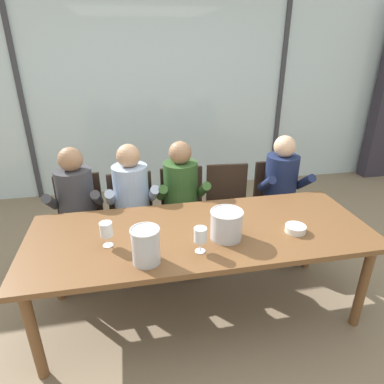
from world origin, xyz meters
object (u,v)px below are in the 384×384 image
(ice_bucket_secondary, at_px, (146,245))
(person_olive_shirt, at_px, (182,197))
(person_charcoal_jacket, at_px, (76,206))
(chair_right_of_center, at_px, (228,202))
(person_pale_blue_shirt, at_px, (132,201))
(chair_left_of_center, at_px, (132,212))
(dining_table, at_px, (201,239))
(wine_glass_by_left_taster, at_px, (200,236))
(tasting_bowl, at_px, (295,229))
(person_navy_polo, at_px, (283,188))
(chair_near_curtain, at_px, (81,214))
(chair_center, at_px, (184,206))
(wine_glass_near_bucket, at_px, (106,230))
(chair_near_window_right, at_px, (276,197))
(ice_bucket_primary, at_px, (226,224))

(ice_bucket_secondary, bearing_deg, person_olive_shirt, 69.07)
(person_charcoal_jacket, relative_size, person_olive_shirt, 1.00)
(chair_right_of_center, bearing_deg, person_pale_blue_shirt, -165.19)
(chair_left_of_center, bearing_deg, dining_table, -64.28)
(person_charcoal_jacket, distance_m, wine_glass_by_left_taster, 1.35)
(tasting_bowl, bearing_deg, person_olive_shirt, 127.01)
(person_charcoal_jacket, distance_m, person_navy_polo, 1.95)
(chair_right_of_center, relative_size, person_olive_shirt, 0.73)
(chair_near_curtain, bearing_deg, tasting_bowl, -38.26)
(chair_center, relative_size, person_olive_shirt, 0.73)
(chair_near_curtain, height_order, person_olive_shirt, person_olive_shirt)
(chair_center, bearing_deg, wine_glass_near_bucket, -125.64)
(chair_near_window_right, bearing_deg, person_pale_blue_shirt, -172.25)
(person_navy_polo, height_order, wine_glass_near_bucket, person_navy_polo)
(dining_table, bearing_deg, chair_center, 88.51)
(chair_near_window_right, height_order, tasting_bowl, chair_near_window_right)
(ice_bucket_primary, relative_size, ice_bucket_secondary, 0.97)
(person_olive_shirt, bearing_deg, chair_center, 76.38)
(person_olive_shirt, height_order, person_navy_polo, same)
(chair_near_window_right, bearing_deg, chair_center, -178.37)
(person_pale_blue_shirt, bearing_deg, chair_left_of_center, 92.16)
(dining_table, distance_m, person_navy_polo, 1.24)
(person_pale_blue_shirt, distance_m, ice_bucket_secondary, 1.06)
(tasting_bowl, height_order, wine_glass_near_bucket, wine_glass_near_bucket)
(person_olive_shirt, bearing_deg, ice_bucket_primary, -78.94)
(person_olive_shirt, bearing_deg, person_charcoal_jacket, -179.63)
(chair_center, distance_m, person_pale_blue_shirt, 0.55)
(chair_center, bearing_deg, dining_table, -92.14)
(dining_table, xyz_separation_m, person_navy_polo, (0.99, 0.74, -0.01))
(dining_table, xyz_separation_m, person_olive_shirt, (-0.02, 0.74, -0.01))
(person_pale_blue_shirt, relative_size, person_olive_shirt, 1.00)
(person_olive_shirt, bearing_deg, dining_table, -88.38)
(person_charcoal_jacket, xyz_separation_m, tasting_bowl, (1.62, -0.89, 0.10))
(person_navy_polo, distance_m, ice_bucket_primary, 1.22)
(person_olive_shirt, xyz_separation_m, ice_bucket_primary, (0.16, -0.87, 0.18))
(chair_center, xyz_separation_m, chair_right_of_center, (0.46, 0.00, 0.00))
(chair_near_curtain, bearing_deg, person_charcoal_jacket, -95.17)
(chair_near_curtain, relative_size, wine_glass_near_bucket, 4.97)
(chair_near_curtain, xyz_separation_m, chair_right_of_center, (1.45, -0.00, 0.00))
(chair_center, bearing_deg, ice_bucket_secondary, -110.69)
(chair_left_of_center, relative_size, ice_bucket_secondary, 3.70)
(dining_table, bearing_deg, chair_left_of_center, 119.43)
(person_pale_blue_shirt, height_order, wine_glass_by_left_taster, person_pale_blue_shirt)
(dining_table, relative_size, ice_bucket_secondary, 10.54)
(ice_bucket_primary, relative_size, wine_glass_by_left_taster, 1.31)
(chair_center, xyz_separation_m, person_navy_polo, (0.97, -0.16, 0.17))
(dining_table, height_order, chair_near_window_right, chair_near_window_right)
(chair_right_of_center, height_order, person_charcoal_jacket, person_charcoal_jacket)
(chair_near_curtain, relative_size, person_pale_blue_shirt, 0.73)
(person_pale_blue_shirt, distance_m, wine_glass_by_left_taster, 1.09)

